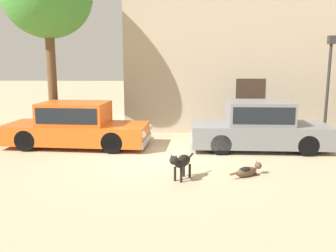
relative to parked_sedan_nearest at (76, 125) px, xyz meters
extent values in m
plane|color=tan|center=(2.54, -1.31, -0.71)|extent=(80.00, 80.00, 0.00)
cube|color=#D15619|center=(0.02, 0.00, -0.26)|extent=(4.66, 2.02, 0.60)
cube|color=#D15619|center=(-0.03, 0.00, 0.39)|extent=(2.19, 1.61, 0.70)
cube|color=black|center=(-0.03, 0.00, 0.40)|extent=(2.03, 1.62, 0.49)
cube|color=#999BA0|center=(2.27, -0.16, -0.45)|extent=(0.24, 1.67, 0.20)
cube|color=#999BA0|center=(-2.24, 0.16, -0.45)|extent=(0.24, 1.67, 0.20)
sphere|color=silver|center=(2.34, 0.51, -0.13)|extent=(0.20, 0.20, 0.20)
sphere|color=silver|center=(2.25, -0.83, -0.13)|extent=(0.20, 0.20, 0.20)
cube|color=red|center=(-2.18, 0.89, -0.11)|extent=(0.05, 0.18, 0.18)
cylinder|color=black|center=(1.43, 0.65, -0.38)|extent=(0.68, 0.25, 0.66)
cylinder|color=black|center=(1.32, -0.85, -0.38)|extent=(0.68, 0.25, 0.66)
cylinder|color=black|center=(-1.29, 0.85, -0.38)|extent=(0.68, 0.25, 0.66)
cylinder|color=black|center=(-1.40, -0.65, -0.38)|extent=(0.68, 0.25, 0.66)
cube|color=slate|center=(5.87, -0.17, -0.23)|extent=(4.26, 1.80, 0.66)
cube|color=slate|center=(5.82, -0.17, 0.46)|extent=(1.98, 1.51, 0.71)
cube|color=black|center=(5.82, -0.17, 0.47)|extent=(1.82, 1.53, 0.50)
cube|color=#999BA0|center=(7.96, -0.22, -0.45)|extent=(0.16, 1.67, 0.20)
cube|color=#999BA0|center=(3.77, -0.12, -0.45)|extent=(0.16, 1.67, 0.20)
sphere|color=silver|center=(8.00, 0.45, -0.08)|extent=(0.20, 0.20, 0.20)
cube|color=red|center=(3.79, 0.61, -0.06)|extent=(0.04, 0.18, 0.18)
cube|color=red|center=(3.76, -0.85, -0.06)|extent=(0.04, 0.18, 0.18)
cylinder|color=black|center=(7.15, 0.55, -0.40)|extent=(0.63, 0.21, 0.62)
cylinder|color=black|center=(7.12, -0.95, -0.40)|extent=(0.63, 0.21, 0.62)
cylinder|color=black|center=(4.62, 0.61, -0.40)|extent=(0.63, 0.21, 0.62)
cylinder|color=black|center=(4.58, -0.89, -0.40)|extent=(0.63, 0.21, 0.62)
cube|color=tan|center=(8.10, 5.00, 4.02)|extent=(13.78, 5.34, 9.47)
cube|color=#38281E|center=(6.03, 2.32, 0.34)|extent=(1.10, 0.02, 2.10)
cylinder|color=black|center=(3.39, -3.36, -0.54)|extent=(0.06, 0.06, 0.34)
cylinder|color=black|center=(3.25, -3.27, -0.54)|extent=(0.06, 0.06, 0.34)
cylinder|color=black|center=(3.60, -3.04, -0.54)|extent=(0.06, 0.06, 0.34)
cylinder|color=black|center=(3.45, -2.95, -0.54)|extent=(0.06, 0.06, 0.34)
ellipsoid|color=black|center=(3.42, -3.16, -0.28)|extent=(0.51, 0.62, 0.27)
ellipsoid|color=black|center=(3.44, -3.12, -0.20)|extent=(0.36, 0.39, 0.15)
sphere|color=black|center=(3.22, -3.47, -0.16)|extent=(0.20, 0.20, 0.20)
cone|color=black|center=(3.17, -3.56, -0.18)|extent=(0.16, 0.16, 0.11)
cone|color=black|center=(3.27, -3.50, -0.07)|extent=(0.10, 0.10, 0.09)
cone|color=black|center=(3.17, -3.43, -0.07)|extent=(0.10, 0.10, 0.09)
cylinder|color=black|center=(3.62, -2.84, -0.23)|extent=(0.15, 0.20, 0.12)
cylinder|color=brown|center=(5.18, -2.70, -0.68)|extent=(0.10, 0.12, 0.06)
cylinder|color=brown|center=(5.24, -2.81, -0.68)|extent=(0.10, 0.12, 0.06)
ellipsoid|color=brown|center=(4.97, -2.91, -0.59)|extent=(0.65, 0.51, 0.23)
ellipsoid|color=black|center=(4.93, -2.93, -0.53)|extent=(0.40, 0.35, 0.13)
sphere|color=brown|center=(5.29, -2.71, -0.50)|extent=(0.17, 0.17, 0.17)
cone|color=brown|center=(5.36, -2.66, -0.51)|extent=(0.13, 0.13, 0.10)
cone|color=brown|center=(5.26, -2.66, -0.42)|extent=(0.08, 0.08, 0.08)
cone|color=brown|center=(5.32, -2.75, -0.42)|extent=(0.08, 0.08, 0.08)
cylinder|color=brown|center=(4.63, -3.12, -0.58)|extent=(0.22, 0.16, 0.06)
cylinder|color=#2D2B28|center=(8.50, 1.33, 0.95)|extent=(0.10, 0.10, 3.32)
cube|color=#2D2B28|center=(8.50, 1.33, 2.75)|extent=(0.22, 0.22, 0.28)
sphere|color=silver|center=(8.50, 1.33, 2.75)|extent=(0.18, 0.18, 0.18)
cylinder|color=brown|center=(-1.14, 1.23, 1.20)|extent=(0.32, 0.32, 3.82)
camera|label=1|loc=(3.33, -11.10, 2.04)|focal=37.60mm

